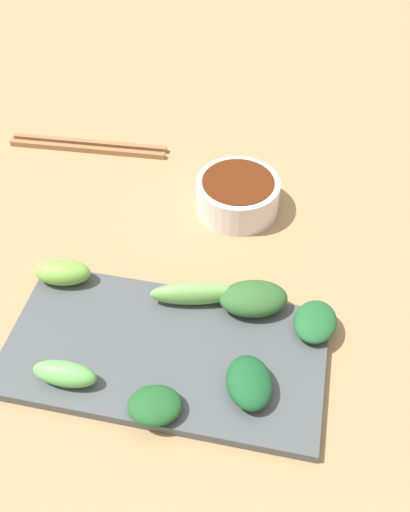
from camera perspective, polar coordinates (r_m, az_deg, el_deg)
tabletop at (r=0.66m, az=-0.42°, el=-5.80°), size 2.10×2.10×0.02m
sauce_bowl at (r=0.75m, az=3.18°, el=6.09°), size 0.11×0.11×0.05m
serving_plate at (r=0.62m, az=-3.93°, el=-9.31°), size 0.17×0.33×0.01m
broccoli_stalk_0 at (r=0.59m, az=-13.50°, el=-11.10°), size 0.03×0.06×0.03m
broccoli_leafy_1 at (r=0.57m, az=-4.90°, el=-14.29°), size 0.05×0.06×0.02m
broccoli_leafy_2 at (r=0.63m, az=4.74°, el=-4.15°), size 0.06×0.08×0.03m
broccoli_stalk_3 at (r=0.68m, az=-13.55°, el=-1.30°), size 0.04×0.07×0.03m
broccoli_leafy_4 at (r=0.63m, az=10.69°, el=-6.30°), size 0.06×0.05×0.02m
broccoli_stalk_5 at (r=0.63m, az=-1.19°, el=-4.01°), size 0.04×0.10×0.03m
broccoli_leafy_6 at (r=0.57m, az=4.34°, el=-12.19°), size 0.07×0.06×0.03m
chopsticks at (r=0.88m, az=-11.28°, el=10.44°), size 0.04×0.23×0.01m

